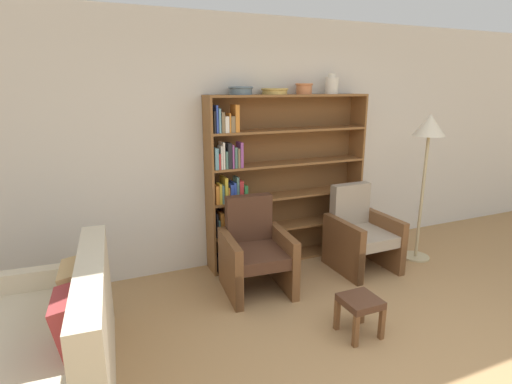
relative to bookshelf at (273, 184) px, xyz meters
The scene contains 11 objects.
wall_back 0.49m from the bookshelf, 56.58° to the left, with size 12.00×0.06×2.75m.
bookshelf is the anchor object (origin of this frame).
bowl_slate 1.11m from the bookshelf, behind, with size 0.26×0.26×0.08m.
bowl_cream 1.03m from the bookshelf, 91.60° to the right, with size 0.30×0.30×0.07m.
bowl_sage 1.12m from the bookshelf, ahead, with size 0.20×0.20×0.12m.
vase_tall 1.31m from the bookshelf, ahead, with size 0.15×0.15×0.22m.
couch 2.77m from the bookshelf, 149.37° to the right, with size 1.06×1.63×0.89m.
armchair_leather 0.91m from the bookshelf, 129.11° to the right, with size 0.70×0.73×0.93m.
armchair_cushioned 1.14m from the bookshelf, 34.53° to the right, with size 0.65×0.69×0.93m.
floor_lamp 1.83m from the bookshelf, 21.57° to the right, with size 0.35×0.35×1.72m.
footstool 1.77m from the bookshelf, 89.44° to the right, with size 0.30×0.30×0.33m.
Camera 1 is at (-2.05, -1.45, 2.01)m, focal length 28.00 mm.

